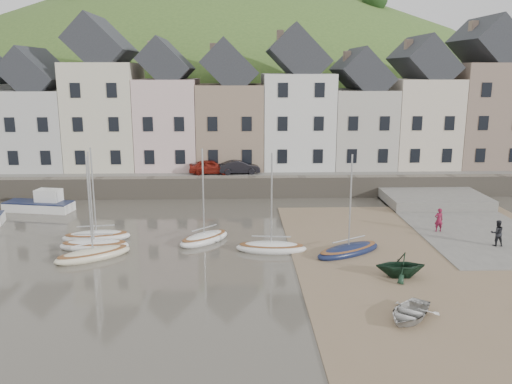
{
  "coord_description": "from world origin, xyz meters",
  "views": [
    {
      "loc": [
        -1.16,
        -27.95,
        10.88
      ],
      "look_at": [
        0.0,
        6.0,
        3.0
      ],
      "focal_mm": 37.09,
      "sensor_mm": 36.0,
      "label": 1
    }
  ],
  "objects_px": {
    "rowboat_white": "(409,312)",
    "person_dark": "(497,233)",
    "car_right": "(239,167)",
    "sailboat_0": "(97,236)",
    "car_left": "(210,167)",
    "rowboat_green": "(400,265)",
    "person_red": "(439,220)"
  },
  "relations": [
    {
      "from": "rowboat_white",
      "to": "person_dark",
      "type": "bearing_deg",
      "value": 87.17
    },
    {
      "from": "car_right",
      "to": "person_dark",
      "type": "bearing_deg",
      "value": -141.91
    },
    {
      "from": "sailboat_0",
      "to": "car_left",
      "type": "distance_m",
      "value": 15.76
    },
    {
      "from": "rowboat_green",
      "to": "person_red",
      "type": "relative_size",
      "value": 1.6
    },
    {
      "from": "sailboat_0",
      "to": "person_red",
      "type": "relative_size",
      "value": 3.88
    },
    {
      "from": "rowboat_green",
      "to": "rowboat_white",
      "type": "bearing_deg",
      "value": -11.33
    },
    {
      "from": "sailboat_0",
      "to": "car_right",
      "type": "distance_m",
      "value": 17.06
    },
    {
      "from": "person_dark",
      "to": "car_left",
      "type": "relative_size",
      "value": 0.43
    },
    {
      "from": "rowboat_green",
      "to": "person_red",
      "type": "distance_m",
      "value": 9.29
    },
    {
      "from": "person_red",
      "to": "car_right",
      "type": "bearing_deg",
      "value": -49.22
    },
    {
      "from": "sailboat_0",
      "to": "person_red",
      "type": "xyz_separation_m",
      "value": [
        22.91,
        0.69,
        0.67
      ]
    },
    {
      "from": "car_left",
      "to": "person_red",
      "type": "bearing_deg",
      "value": -130.64
    },
    {
      "from": "rowboat_green",
      "to": "car_right",
      "type": "height_order",
      "value": "car_right"
    },
    {
      "from": "person_red",
      "to": "person_dark",
      "type": "relative_size",
      "value": 0.98
    },
    {
      "from": "rowboat_white",
      "to": "rowboat_green",
      "type": "distance_m",
      "value": 4.95
    },
    {
      "from": "person_dark",
      "to": "car_left",
      "type": "height_order",
      "value": "car_left"
    },
    {
      "from": "sailboat_0",
      "to": "person_dark",
      "type": "distance_m",
      "value": 25.56
    },
    {
      "from": "rowboat_white",
      "to": "person_dark",
      "type": "distance_m",
      "value": 12.85
    },
    {
      "from": "person_dark",
      "to": "car_right",
      "type": "xyz_separation_m",
      "value": [
        -16.01,
        16.48,
        1.26
      ]
    },
    {
      "from": "person_dark",
      "to": "person_red",
      "type": "bearing_deg",
      "value": -48.63
    },
    {
      "from": "sailboat_0",
      "to": "car_left",
      "type": "bearing_deg",
      "value": 64.3
    },
    {
      "from": "car_right",
      "to": "car_left",
      "type": "bearing_deg",
      "value": 83.92
    },
    {
      "from": "rowboat_green",
      "to": "person_red",
      "type": "height_order",
      "value": "person_red"
    },
    {
      "from": "person_red",
      "to": "car_left",
      "type": "xyz_separation_m",
      "value": [
        -16.13,
        13.39,
        1.32
      ]
    },
    {
      "from": "rowboat_green",
      "to": "car_left",
      "type": "distance_m",
      "value": 24.01
    },
    {
      "from": "car_right",
      "to": "person_red",
      "type": "bearing_deg",
      "value": -140.88
    },
    {
      "from": "rowboat_green",
      "to": "car_left",
      "type": "bearing_deg",
      "value": -151.48
    },
    {
      "from": "rowboat_green",
      "to": "car_left",
      "type": "height_order",
      "value": "car_left"
    },
    {
      "from": "person_dark",
      "to": "car_right",
      "type": "distance_m",
      "value": 23.01
    },
    {
      "from": "person_dark",
      "to": "car_right",
      "type": "height_order",
      "value": "car_right"
    },
    {
      "from": "rowboat_white",
      "to": "car_right",
      "type": "xyz_separation_m",
      "value": [
        -7.45,
        26.04,
        1.85
      ]
    },
    {
      "from": "person_red",
      "to": "car_left",
      "type": "height_order",
      "value": "car_left"
    }
  ]
}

